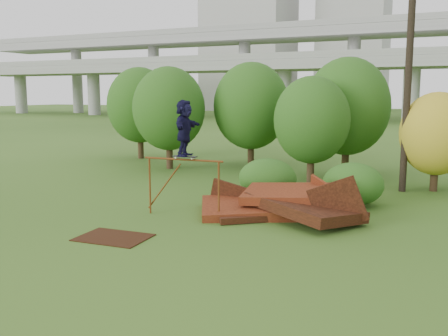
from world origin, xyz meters
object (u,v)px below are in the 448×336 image
at_px(skater, 184,128).
at_px(utility_pole, 409,56).
at_px(flat_plate, 113,237).
at_px(scrap_pile, 281,205).

height_order(skater, utility_pole, utility_pole).
bearing_deg(skater, flat_plate, 158.50).
bearing_deg(scrap_pile, skater, -152.12).
distance_m(flat_plate, utility_pole, 13.54).
distance_m(skater, flat_plate, 4.19).
distance_m(scrap_pile, flat_plate, 5.60).
height_order(scrap_pile, utility_pole, utility_pole).
height_order(scrap_pile, flat_plate, scrap_pile).
xyz_separation_m(scrap_pile, skater, (-2.77, -1.47, 2.54)).
bearing_deg(skater, scrap_pile, -71.51).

